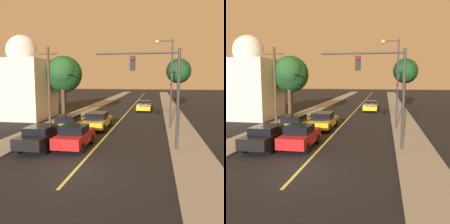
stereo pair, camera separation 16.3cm
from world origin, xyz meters
TOP-DOWN VIEW (x-y plane):
  - ground_plane at (0.00, 0.00)m, footprint 200.00×200.00m
  - road_surface at (0.00, 36.00)m, footprint 9.71×80.00m
  - sidewalk_left at (-6.10, 36.00)m, footprint 2.50×80.00m
  - sidewalk_right at (6.10, 36.00)m, footprint 2.50×80.00m
  - car_near_lane_front at (-1.36, 4.29)m, footprint 1.94×3.97m
  - car_near_lane_second at (-1.36, 10.76)m, footprint 2.02×4.75m
  - car_outer_lane_front at (-3.50, 3.93)m, footprint 1.94×4.63m
  - car_outer_lane_second at (-3.50, 9.03)m, footprint 1.98×4.71m
  - car_far_oncoming at (2.18, 24.19)m, footprint 2.02×3.98m
  - traffic_signal_mast at (4.04, 4.69)m, footprint 5.27×0.42m
  - streetlamp_right at (4.88, 11.71)m, footprint 1.58×0.36m
  - utility_pole_left at (-5.45, 9.58)m, footprint 1.60×0.24m
  - tree_left_near at (-6.99, 17.22)m, footprint 4.35×4.35m
  - tree_left_far at (-6.75, 16.20)m, footprint 3.10×3.10m
  - tree_right_near at (6.55, 21.28)m, footprint 2.63×2.63m
  - tree_right_far at (7.08, 27.71)m, footprint 3.71×3.71m
  - domed_building_left at (-11.34, 15.58)m, footprint 5.96×5.96m

SIDE VIEW (x-z plane):
  - ground_plane at x=0.00m, z-range 0.00..0.00m
  - road_surface at x=0.00m, z-range 0.00..0.01m
  - sidewalk_left at x=-6.10m, z-range 0.00..0.12m
  - sidewalk_right at x=6.10m, z-range 0.00..0.12m
  - car_far_oncoming at x=2.18m, z-range 0.01..1.52m
  - car_outer_lane_second at x=-3.50m, z-range 0.04..1.52m
  - car_near_lane_second at x=-1.36m, z-range 0.01..1.57m
  - car_near_lane_front at x=-1.36m, z-range 0.02..1.57m
  - car_outer_lane_front at x=-3.50m, z-range 0.05..1.56m
  - utility_pole_left at x=-5.45m, z-range 0.28..7.48m
  - domed_building_left at x=-11.34m, z-range -0.70..8.81m
  - traffic_signal_mast at x=4.04m, z-range 1.26..7.55m
  - streetlamp_right at x=4.88m, z-range 1.14..9.03m
  - tree_left_near at x=-6.99m, z-range 1.51..8.68m
  - tree_right_near at x=6.55m, z-range 2.06..8.67m
  - tree_left_far at x=-6.75m, z-range 1.94..8.85m
  - tree_right_far at x=7.08m, z-range 1.99..9.47m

